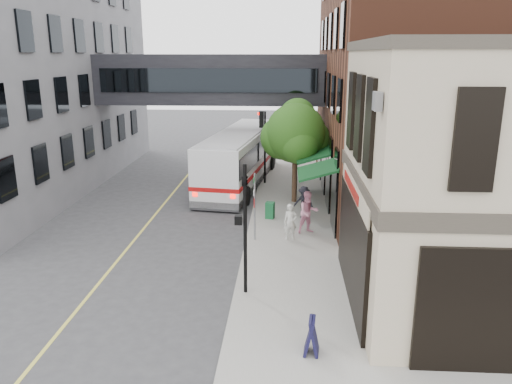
# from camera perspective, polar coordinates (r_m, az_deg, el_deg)

# --- Properties ---
(ground) EXTENTS (120.00, 120.00, 0.00)m
(ground) POSITION_cam_1_polar(r_m,az_deg,el_deg) (15.84, -3.30, -15.03)
(ground) COLOR #38383A
(ground) RESTS_ON ground
(sidewalk_main) EXTENTS (4.00, 60.00, 0.15)m
(sidewalk_main) POSITION_cam_1_polar(r_m,az_deg,el_deg) (28.67, 3.94, -0.63)
(sidewalk_main) COLOR gray
(sidewalk_main) RESTS_ON ground
(brick_building) EXTENTS (13.76, 18.00, 14.00)m
(brick_building) POSITION_cam_1_polar(r_m,az_deg,el_deg) (29.72, 20.15, 12.59)
(brick_building) COLOR #4D2618
(brick_building) RESTS_ON ground
(skyway_bridge) EXTENTS (14.00, 3.18, 3.00)m
(skyway_bridge) POSITION_cam_1_polar(r_m,az_deg,el_deg) (31.92, -5.12, 12.72)
(skyway_bridge) COLOR black
(skyway_bridge) RESTS_ON ground
(traffic_signal_near) EXTENTS (0.44, 0.22, 4.60)m
(traffic_signal_near) POSITION_cam_1_polar(r_m,az_deg,el_deg) (16.40, -1.37, -2.46)
(traffic_signal_near) COLOR black
(traffic_signal_near) RESTS_ON sidewalk_main
(traffic_signal_far) EXTENTS (0.53, 0.28, 4.50)m
(traffic_signal_far) POSITION_cam_1_polar(r_m,az_deg,el_deg) (30.93, 0.78, 6.80)
(traffic_signal_far) COLOR black
(traffic_signal_far) RESTS_ON sidewalk_main
(street_sign_pole) EXTENTS (0.08, 0.75, 3.00)m
(street_sign_pole) POSITION_cam_1_polar(r_m,az_deg,el_deg) (21.47, -0.17, -1.00)
(street_sign_pole) COLOR gray
(street_sign_pole) RESTS_ON sidewalk_main
(street_tree) EXTENTS (3.80, 3.20, 5.60)m
(street_tree) POSITION_cam_1_polar(r_m,az_deg,el_deg) (27.08, 4.51, 6.72)
(street_tree) COLOR #382619
(street_tree) RESTS_ON sidewalk_main
(lane_marking) EXTENTS (0.12, 40.00, 0.01)m
(lane_marking) POSITION_cam_1_polar(r_m,az_deg,el_deg) (25.76, -11.80, -2.98)
(lane_marking) COLOR #D8CC4C
(lane_marking) RESTS_ON ground
(bus) EXTENTS (4.36, 12.56, 3.31)m
(bus) POSITION_cam_1_polar(r_m,az_deg,el_deg) (31.46, -1.83, 4.20)
(bus) COLOR white
(bus) RESTS_ON ground
(pedestrian_a) EXTENTS (0.64, 0.47, 1.60)m
(pedestrian_a) POSITION_cam_1_polar(r_m,az_deg,el_deg) (21.87, 3.94, -3.43)
(pedestrian_a) COLOR silver
(pedestrian_a) RESTS_ON sidewalk_main
(pedestrian_b) EXTENTS (1.14, 1.02, 1.95)m
(pedestrian_b) POSITION_cam_1_polar(r_m,az_deg,el_deg) (22.69, 6.00, -2.31)
(pedestrian_b) COLOR pink
(pedestrian_b) RESTS_ON sidewalk_main
(pedestrian_c) EXTENTS (1.21, 1.00, 1.62)m
(pedestrian_c) POSITION_cam_1_polar(r_m,az_deg,el_deg) (24.74, 5.48, -1.17)
(pedestrian_c) COLOR black
(pedestrian_c) RESTS_ON sidewalk_main
(newspaper_box) EXTENTS (0.48, 0.45, 0.82)m
(newspaper_box) POSITION_cam_1_polar(r_m,az_deg,el_deg) (24.70, 1.61, -2.10)
(newspaper_box) COLOR #14592D
(newspaper_box) RESTS_ON sidewalk_main
(sandwich_board) EXTENTS (0.43, 0.62, 1.04)m
(sandwich_board) POSITION_cam_1_polar(r_m,az_deg,el_deg) (14.14, 6.38, -16.03)
(sandwich_board) COLOR black
(sandwich_board) RESTS_ON sidewalk_main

